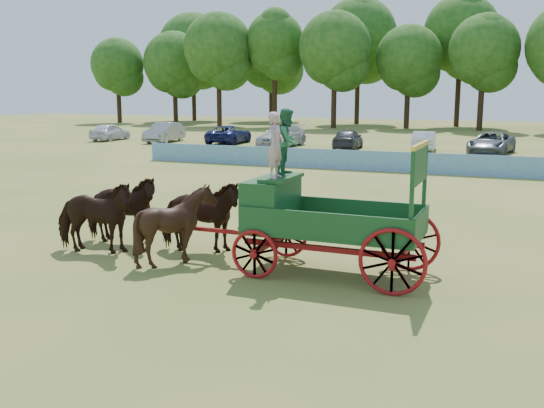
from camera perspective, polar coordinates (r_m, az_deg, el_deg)
The scene contains 9 objects.
ground at distance 14.95m, azimuth -4.61°, elevation -5.14°, with size 160.00×160.00×0.00m, color #9D8746.
horse_lead_left at distance 15.84m, azimuth -16.41°, elevation -1.19°, with size 1.00×2.20×1.86m, color black.
horse_lead_right at distance 16.69m, azimuth -14.05°, elevation -0.50°, with size 1.00×2.20×1.86m, color black.
horse_wheel_left at distance 14.47m, azimuth -8.99°, elevation -1.96°, with size 1.51×1.69×1.87m, color black.
horse_wheel_right at distance 15.39m, azimuth -6.85°, elevation -1.16°, with size 1.00×2.20×1.86m, color black.
farm_dray at distance 13.58m, azimuth 2.99°, elevation 0.18°, with size 6.00×2.00×3.66m.
sponsor_banner at distance 31.91m, azimuth 8.67°, elevation 4.06°, with size 26.00×0.08×1.05m, color #1D629E.
parked_cars at distance 42.84m, azimuth 18.65°, elevation 5.54°, with size 58.46×7.30×1.63m.
treeline at distance 74.46m, azimuth 12.80°, elevation 14.23°, with size 89.32×22.95×15.93m.
Camera 1 is at (6.62, -12.79, 4.01)m, focal length 40.00 mm.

